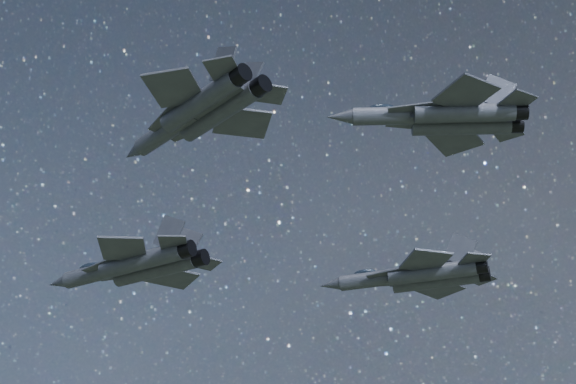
% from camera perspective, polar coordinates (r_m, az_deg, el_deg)
% --- Properties ---
extents(jet_lead, '(20.04, 14.21, 5.09)m').
position_cam_1_polar(jet_lead, '(90.31, -9.77, -4.69)').
color(jet_lead, '#383B46').
extents(jet_left, '(18.69, 12.97, 4.69)m').
position_cam_1_polar(jet_left, '(91.77, 8.51, -5.37)').
color(jet_left, '#383B46').
extents(jet_right, '(17.55, 11.70, 4.45)m').
position_cam_1_polar(jet_right, '(70.31, -5.73, 5.22)').
color(jet_right, '#383B46').
extents(jet_slot, '(15.93, 10.43, 4.10)m').
position_cam_1_polar(jet_slot, '(70.37, 10.18, 4.79)').
color(jet_slot, '#383B46').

